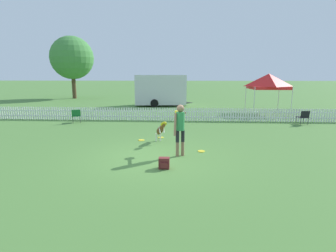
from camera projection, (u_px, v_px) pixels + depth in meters
The scene contains 13 objects.
ground_plane at pixel (155, 157), 8.87m from camera, with size 240.00×240.00×0.00m, color #4C7A38.
handler_person at pixel (180, 124), 8.81m from camera, with size 0.41×1.15×1.76m.
leaping_dog at pixel (161, 129), 10.62m from camera, with size 0.57×0.99×0.94m.
frisbee_near_handler at pixel (161, 137), 11.55m from camera, with size 0.25×0.25×0.02m.
frisbee_near_dog at pixel (141, 140), 11.08m from camera, with size 0.25×0.25×0.02m.
frisbee_midfield at pixel (201, 151), 9.47m from camera, with size 0.25×0.25×0.02m.
backpack_on_grass at pixel (164, 163), 7.73m from camera, with size 0.31×0.24×0.33m.
picket_fence at pixel (167, 114), 15.83m from camera, with size 26.81×0.04×0.78m.
folding_chair_blue_left at pixel (304, 116), 14.57m from camera, with size 0.57×0.59×0.79m.
folding_chair_center at pixel (76, 115), 15.10m from camera, with size 0.64×0.65×0.78m.
canopy_tent_main at pixel (268, 81), 18.53m from camera, with size 2.52×2.52×2.82m.
equipment_trailer at pixel (160, 90), 23.36m from camera, with size 5.33×2.62×2.72m.
tree_left_grove at pixel (72, 58), 30.11m from camera, with size 4.88×4.88×7.11m.
Camera 1 is at (0.92, -8.46, 2.72)m, focal length 28.00 mm.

